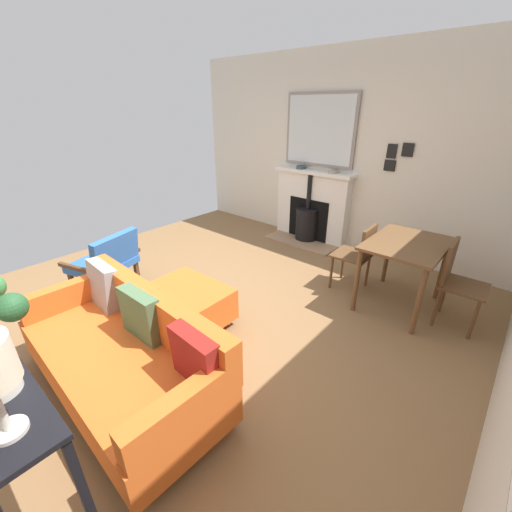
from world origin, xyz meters
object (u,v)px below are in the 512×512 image
Objects in this scene: sofa at (126,352)px; dining_table at (406,252)px; fireplace at (310,211)px; mantel_bowl_near at (301,167)px; ottoman at (186,304)px; dining_chair_by_back_wall at (456,278)px; mantel_bowl_far at (333,172)px; armchair_accent at (107,260)px; dining_chair_near_fireplace at (359,252)px.

sofa is 1.95× the size of dining_table.
sofa is at bearing 10.30° from fireplace.
sofa is at bearing -24.36° from dining_table.
dining_table is at bearing 62.76° from mantel_bowl_near.
ottoman is at bearing 11.77° from mantel_bowl_near.
sofa is at bearing -32.92° from dining_chair_by_back_wall.
ottoman is (2.81, 0.03, -0.89)m from mantel_bowl_far.
dining_table is (-1.95, 2.61, 0.20)m from armchair_accent.
fireplace is at bearing -88.18° from mantel_bowl_far.
mantel_bowl_near is (-0.01, -0.23, 0.66)m from fireplace.
fireplace is 1.62× the size of dining_chair_near_fireplace.
fireplace is 2.83m from ottoman.
mantel_bowl_far is at bearing -179.48° from ottoman.
fireplace is at bearing -114.33° from dining_chair_by_back_wall.
sofa is at bearing 20.72° from ottoman.
fireplace is at bearing 164.94° from armchair_accent.
mantel_bowl_near is at bearing -124.21° from dining_chair_near_fireplace.
fireplace is 1.63× the size of ottoman.
mantel_bowl_near is 0.19× the size of armchair_accent.
mantel_bowl_far is 0.15× the size of dining_table.
mantel_bowl_far is at bearing 159.30° from armchair_accent.
fireplace is at bearing -128.38° from dining_chair_near_fireplace.
mantel_bowl_near reaches higher than dining_chair_by_back_wall.
ottoman is 1.00× the size of dining_chair_near_fireplace.
mantel_bowl_near is 2.81m from dining_chair_by_back_wall.
ottoman is at bearing -159.28° from sofa.
dining_chair_near_fireplace is 0.94× the size of dining_chair_by_back_wall.
fireplace reaches higher than dining_chair_by_back_wall.
sofa reaches higher than dining_table.
mantel_bowl_far reaches higher than sofa.
mantel_bowl_near is 0.19× the size of ottoman.
dining_chair_near_fireplace is (1.04, 1.53, -0.66)m from mantel_bowl_near.
sofa is at bearing 67.67° from armchair_accent.
ottoman is (2.81, 0.59, -0.90)m from mantel_bowl_near.
mantel_bowl_near reaches higher than ottoman.
ottoman is at bearing 0.52° from mantel_bowl_far.
sofa is 2.15× the size of dining_chair_by_back_wall.
fireplace is 0.74m from mantel_bowl_far.
fireplace is 1.38× the size of dining_table.
ottoman is 1.00× the size of armchair_accent.
mantel_bowl_far is 1.57m from dining_chair_near_fireplace.
armchair_accent is at bearing -10.82° from mantel_bowl_near.
mantel_bowl_far is 1.88m from dining_table.
mantel_bowl_far is 3.28m from armchair_accent.
mantel_bowl_near reaches higher than armchair_accent.
armchair_accent is at bearing -112.33° from sofa.
mantel_bowl_near is 1.04× the size of mantel_bowl_far.
fireplace is 0.71× the size of sofa.
armchair_accent is 0.93× the size of dining_chair_by_back_wall.
mantel_bowl_near is 3.01m from ottoman.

